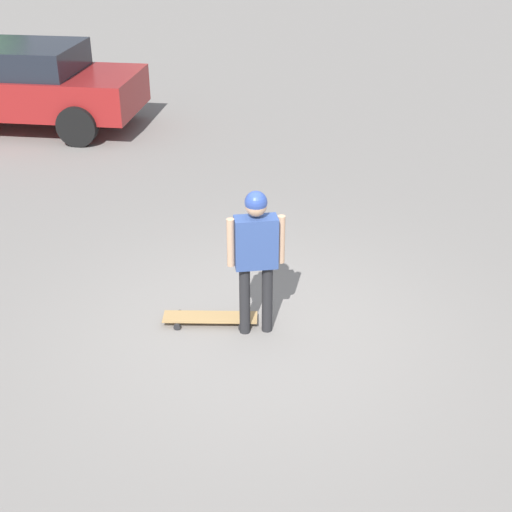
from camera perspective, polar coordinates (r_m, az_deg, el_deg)
ground_plane at (r=7.51m, az=0.00°, el=-5.99°), size 220.00×220.00×0.00m
person at (r=7.00m, az=0.00°, el=0.76°), size 0.55×0.33×1.58m
skateboard at (r=7.60m, az=-3.69°, el=-4.94°), size 0.99×0.69×0.08m
car_parked_near at (r=14.30m, az=-18.04°, el=12.91°), size 4.60×4.03×1.55m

